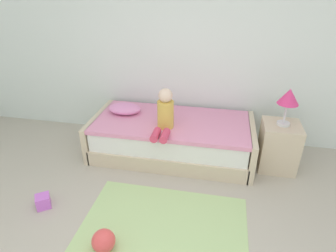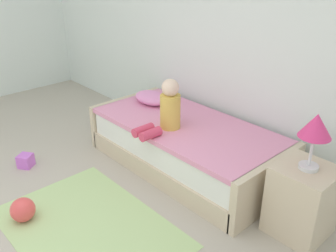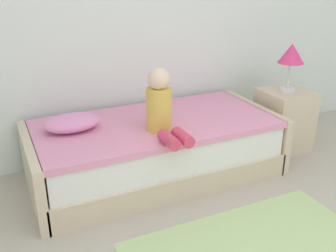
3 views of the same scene
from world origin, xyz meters
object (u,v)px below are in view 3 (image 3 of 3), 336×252
Objects in this scene: nightstand at (284,120)px; child_figure at (162,107)px; pillow at (72,123)px; table_lamp at (291,56)px; bed at (156,149)px.

child_figure is (-1.39, -0.19, 0.40)m from nightstand.
pillow is at bearing 175.97° from nightstand.
table_lamp reaches higher than child_figure.
bed is 4.80× the size of pillow.
table_lamp is at bearing 0.00° from nightstand.
pillow is at bearing 175.97° from table_lamp.
table_lamp is at bearing 7.60° from child_figure.
nightstand is 2.04m from pillow.
child_figure is at bearing -172.40° from table_lamp.
table_lamp is 1.02× the size of pillow.
table_lamp reaches higher than pillow.
nightstand is 1.33× the size of table_lamp.
nightstand reaches higher than bed.
child_figure is at bearing -100.98° from bed.
table_lamp is 0.88× the size of child_figure.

